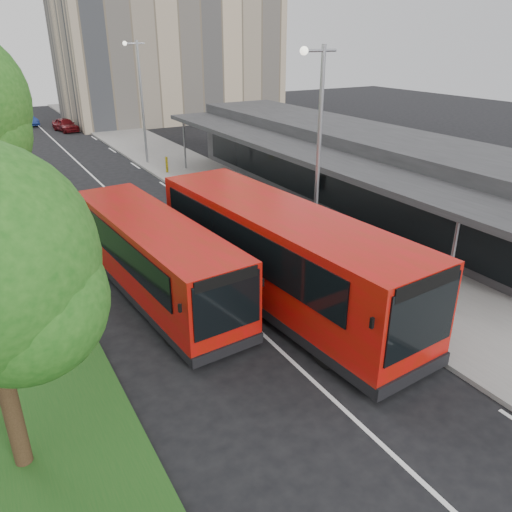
# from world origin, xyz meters

# --- Properties ---
(ground) EXTENTS (120.00, 120.00, 0.00)m
(ground) POSITION_xyz_m (0.00, 0.00, 0.00)
(ground) COLOR black
(ground) RESTS_ON ground
(pavement) EXTENTS (5.00, 80.00, 0.15)m
(pavement) POSITION_xyz_m (6.00, 20.00, 0.07)
(pavement) COLOR gray
(pavement) RESTS_ON ground
(lane_centre_line) EXTENTS (0.12, 70.00, 0.01)m
(lane_centre_line) POSITION_xyz_m (0.00, 15.00, 0.01)
(lane_centre_line) COLOR silver
(lane_centre_line) RESTS_ON ground
(kerb_dashes) EXTENTS (0.12, 56.00, 0.01)m
(kerb_dashes) POSITION_xyz_m (3.30, 19.00, 0.01)
(kerb_dashes) COLOR silver
(kerb_dashes) RESTS_ON ground
(office_block) EXTENTS (22.00, 12.00, 18.00)m
(office_block) POSITION_xyz_m (14.00, 42.00, 9.00)
(office_block) COLOR tan
(office_block) RESTS_ON ground
(station_building) EXTENTS (7.70, 26.00, 4.00)m
(station_building) POSITION_xyz_m (10.86, 8.00, 2.04)
(station_building) COLOR #29292B
(station_building) RESTS_ON ground
(lamp_post_near) EXTENTS (1.44, 0.28, 8.00)m
(lamp_post_near) POSITION_xyz_m (4.12, 2.00, 4.72)
(lamp_post_near) COLOR #93949B
(lamp_post_near) RESTS_ON pavement
(lamp_post_far) EXTENTS (1.44, 0.28, 8.00)m
(lamp_post_far) POSITION_xyz_m (4.12, 22.00, 4.72)
(lamp_post_far) COLOR #93949B
(lamp_post_far) RESTS_ON pavement
(bus_main) EXTENTS (3.79, 11.80, 3.29)m
(bus_main) POSITION_xyz_m (1.58, 0.40, 1.69)
(bus_main) COLOR #BB0A0B
(bus_main) RESTS_ON ground
(bus_second) EXTENTS (3.19, 9.92, 2.76)m
(bus_second) POSITION_xyz_m (-1.89, 2.96, 1.42)
(bus_second) COLOR #BB0A0B
(bus_second) RESTS_ON ground
(litter_bin) EXTENTS (0.45, 0.45, 0.79)m
(litter_bin) POSITION_xyz_m (6.03, 10.32, 0.54)
(litter_bin) COLOR #341D15
(litter_bin) RESTS_ON pavement
(bollard) EXTENTS (0.17, 0.17, 1.01)m
(bollard) POSITION_xyz_m (4.41, 18.59, 0.66)
(bollard) COLOR yellow
(bollard) RESTS_ON pavement
(car_near) EXTENTS (2.18, 3.87, 1.24)m
(car_near) POSITION_xyz_m (1.83, 38.83, 0.62)
(car_near) COLOR #5D0D12
(car_near) RESTS_ON ground
(car_far) EXTENTS (2.19, 3.85, 1.20)m
(car_far) POSITION_xyz_m (-1.00, 44.26, 0.60)
(car_far) COLOR navy
(car_far) RESTS_ON ground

